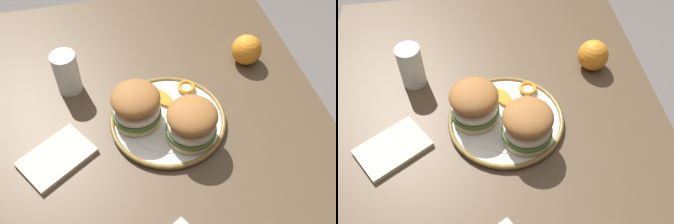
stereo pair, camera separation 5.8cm
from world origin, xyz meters
TOP-DOWN VIEW (x-y plane):
  - dining_table at (0.00, 0.00)m, footprint 1.10×0.88m
  - dinner_plate at (-0.01, -0.03)m, footprint 0.29×0.29m
  - sandwich_half_left at (-0.07, -0.07)m, footprint 0.16×0.16m
  - sandwich_half_right at (0.01, 0.04)m, footprint 0.16×0.16m
  - orange_peel_curled at (0.08, -0.10)m, footprint 0.06×0.06m
  - orange_peel_strip_long at (0.06, -0.03)m, footprint 0.08×0.06m
  - orange_peel_strip_short at (0.02, -0.10)m, footprint 0.03×0.08m
  - drinking_glass at (0.16, 0.20)m, footprint 0.06×0.06m
  - whole_orange at (0.16, -0.30)m, footprint 0.08×0.08m
  - folded_napkin at (-0.05, 0.24)m, footprint 0.18×0.19m

SIDE VIEW (x-z plane):
  - dining_table at x=0.00m, z-range 0.27..1.04m
  - folded_napkin at x=-0.05m, z-range 0.78..0.79m
  - dinner_plate at x=-0.01m, z-range 0.78..0.79m
  - orange_peel_strip_long at x=0.06m, z-range 0.79..0.80m
  - orange_peel_strip_short at x=0.02m, z-range 0.79..0.80m
  - orange_peel_curled at x=0.08m, z-range 0.79..0.80m
  - whole_orange at x=0.16m, z-range 0.78..0.86m
  - drinking_glass at x=0.16m, z-range 0.77..0.89m
  - sandwich_half_left at x=-0.07m, z-range 0.79..0.89m
  - sandwich_half_right at x=0.01m, z-range 0.79..0.89m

